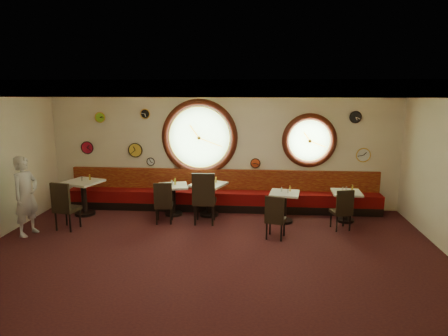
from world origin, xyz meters
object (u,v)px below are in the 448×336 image
chair_e (343,207)px  waiter (26,196)px  condiment_d_bottle (290,188)px  condiment_e_pepper (346,189)px  chair_d (275,215)px  condiment_a_salt (82,179)px  table_c (209,195)px  table_e (346,203)px  chair_a (64,203)px  condiment_e_bottle (352,188)px  condiment_b_salt (172,182)px  chair_c (204,195)px  condiment_d_salt (281,189)px  condiment_b_bottle (175,181)px  condiment_c_pepper (208,182)px  table_d (284,203)px  condiment_d_pepper (288,191)px  condiment_b_pepper (172,183)px  condiment_c_salt (205,181)px  condiment_c_bottle (216,180)px  table_a (84,193)px  condiment_e_salt (343,189)px  table_b (173,196)px  chair_b (163,200)px  condiment_a_pepper (82,179)px  condiment_a_bottle (90,177)px

chair_e → waiter: waiter is taller
condiment_d_bottle → condiment_e_pepper: (1.31, 0.09, -0.01)m
chair_d → condiment_a_salt: (-4.68, 1.28, 0.38)m
table_c → table_e: bearing=-3.1°
chair_a → table_c: bearing=34.0°
condiment_e_bottle → condiment_b_salt: bearing=177.9°
chair_c → condiment_d_salt: size_ratio=7.12×
condiment_b_salt → condiment_b_bottle: size_ratio=0.67×
condiment_d_salt → condiment_c_pepper: bearing=172.6°
table_d → condiment_e_bottle: 1.64m
table_e → condiment_d_pepper: 1.43m
chair_a → condiment_b_salt: (2.13, 1.34, 0.19)m
condiment_e_bottle → waiter: (-7.13, -1.48, 0.06)m
table_d → condiment_c_pepper: 1.91m
condiment_b_bottle → condiment_a_salt: bearing=-175.0°
condiment_b_pepper → chair_a: bearing=-148.9°
condiment_c_salt → condiment_c_bottle: 0.26m
table_e → waiter: bearing=-168.5°
chair_e → condiment_e_pepper: bearing=58.7°
chair_e → condiment_d_salt: (-1.32, 0.52, 0.24)m
condiment_b_pepper → condiment_c_bottle: (1.07, 0.12, 0.07)m
table_d → condiment_d_pepper: (0.07, -0.06, 0.31)m
table_a → condiment_c_pepper: 3.09m
chair_e → condiment_e_salt: chair_e is taller
condiment_d_pepper → condiment_e_salt: condiment_e_salt is taller
chair_a → condiment_c_salt: chair_a is taller
table_b → condiment_c_bottle: size_ratio=6.06×
chair_a → chair_d: chair_a is taller
table_c → condiment_c_salt: bearing=138.8°
table_c → condiment_e_pepper: bearing=-2.8°
table_b → condiment_b_salt: (-0.04, 0.06, 0.34)m
condiment_b_bottle → condiment_d_bottle: bearing=-5.4°
chair_b → chair_c: bearing=-5.9°
chair_d → condiment_b_salt: bearing=163.2°
table_c → chair_c: 0.69m
chair_a → condiment_d_salt: chair_a is taller
chair_c → chair_d: (1.59, -0.81, -0.16)m
table_a → table_c: 3.10m
condiment_a_pepper → table_e: bearing=0.1°
table_e → condiment_e_pepper: size_ratio=6.48×
condiment_c_pepper → condiment_a_salt: bearing=-177.7°
table_c → condiment_b_pepper: 0.95m
condiment_d_salt → condiment_e_salt: condiment_d_salt is taller
table_e → condiment_d_bottle: size_ratio=5.21×
table_b → chair_c: 1.08m
condiment_d_bottle → condiment_e_salt: 1.25m
chair_d → condiment_a_bottle: condiment_a_bottle is taller
chair_d → table_c: bearing=151.2°
table_d → condiment_d_salt: 0.34m
chair_a → chair_b: (2.08, 0.61, -0.06)m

